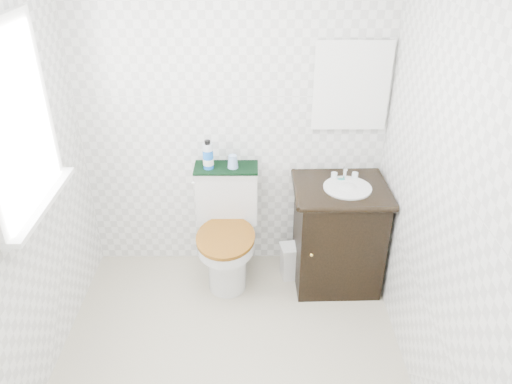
{
  "coord_description": "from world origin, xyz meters",
  "views": [
    {
      "loc": [
        0.15,
        -2.12,
        2.49
      ],
      "look_at": [
        0.16,
        0.75,
        0.86
      ],
      "focal_mm": 35.0,
      "sensor_mm": 36.0,
      "label": 1
    }
  ],
  "objects_px": {
    "vanity": "(338,233)",
    "mouthwash_bottle": "(208,156)",
    "trash_bin": "(293,261)",
    "cup": "(233,162)",
    "toilet": "(227,235)"
  },
  "relations": [
    {
      "from": "toilet",
      "to": "vanity",
      "type": "bearing_deg",
      "value": -4.25
    },
    {
      "from": "toilet",
      "to": "mouthwash_bottle",
      "type": "bearing_deg",
      "value": 139.69
    },
    {
      "from": "toilet",
      "to": "vanity",
      "type": "xyz_separation_m",
      "value": [
        0.82,
        -0.06,
        0.05
      ]
    },
    {
      "from": "cup",
      "to": "mouthwash_bottle",
      "type": "bearing_deg",
      "value": -178.02
    },
    {
      "from": "vanity",
      "to": "mouthwash_bottle",
      "type": "bearing_deg",
      "value": 170.02
    },
    {
      "from": "trash_bin",
      "to": "mouthwash_bottle",
      "type": "bearing_deg",
      "value": 169.19
    },
    {
      "from": "cup",
      "to": "vanity",
      "type": "bearing_deg",
      "value": -12.61
    },
    {
      "from": "toilet",
      "to": "vanity",
      "type": "relative_size",
      "value": 0.94
    },
    {
      "from": "toilet",
      "to": "trash_bin",
      "type": "height_order",
      "value": "toilet"
    },
    {
      "from": "vanity",
      "to": "mouthwash_bottle",
      "type": "relative_size",
      "value": 4.3
    },
    {
      "from": "vanity",
      "to": "cup",
      "type": "relative_size",
      "value": 9.66
    },
    {
      "from": "vanity",
      "to": "mouthwash_bottle",
      "type": "xyz_separation_m",
      "value": [
        -0.94,
        0.17,
        0.55
      ]
    },
    {
      "from": "trash_bin",
      "to": "mouthwash_bottle",
      "type": "relative_size",
      "value": 1.31
    },
    {
      "from": "trash_bin",
      "to": "toilet",
      "type": "bearing_deg",
      "value": 178.35
    },
    {
      "from": "trash_bin",
      "to": "vanity",
      "type": "bearing_deg",
      "value": -8.33
    }
  ]
}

